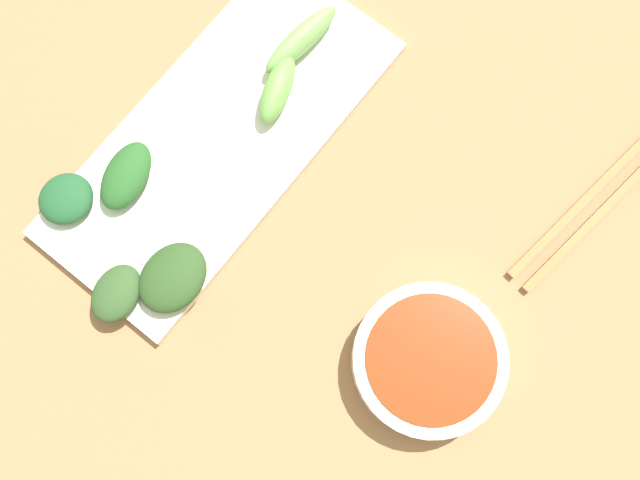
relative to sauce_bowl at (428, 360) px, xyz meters
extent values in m
cube|color=#986C47|center=(0.15, -0.04, -0.03)|extent=(2.10, 2.10, 0.02)
cylinder|color=silver|center=(0.00, 0.00, 0.00)|extent=(0.14, 0.14, 0.04)
cylinder|color=maroon|center=(0.00, 0.00, 0.01)|extent=(0.12, 0.12, 0.02)
cube|color=silver|center=(0.29, -0.05, -0.02)|extent=(0.17, 0.39, 0.01)
ellipsoid|color=#2F4C24|center=(0.26, 0.13, 0.00)|extent=(0.05, 0.06, 0.02)
ellipsoid|color=#1E4F2A|center=(0.36, 0.09, 0.00)|extent=(0.06, 0.06, 0.02)
ellipsoid|color=#74AA56|center=(0.29, -0.17, 0.01)|extent=(0.03, 0.10, 0.03)
ellipsoid|color=#689F49|center=(0.27, -0.12, 0.01)|extent=(0.05, 0.08, 0.03)
ellipsoid|color=#2A461F|center=(0.23, 0.09, 0.00)|extent=(0.06, 0.07, 0.02)
ellipsoid|color=#255523|center=(0.33, 0.04, 0.00)|extent=(0.06, 0.08, 0.03)
cube|color=olive|center=(-0.05, -0.23, -0.02)|extent=(0.04, 0.23, 0.01)
cube|color=olive|center=(-0.03, -0.23, -0.02)|extent=(0.04, 0.23, 0.01)
camera|label=1|loc=(0.06, 0.08, 0.65)|focal=39.69mm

